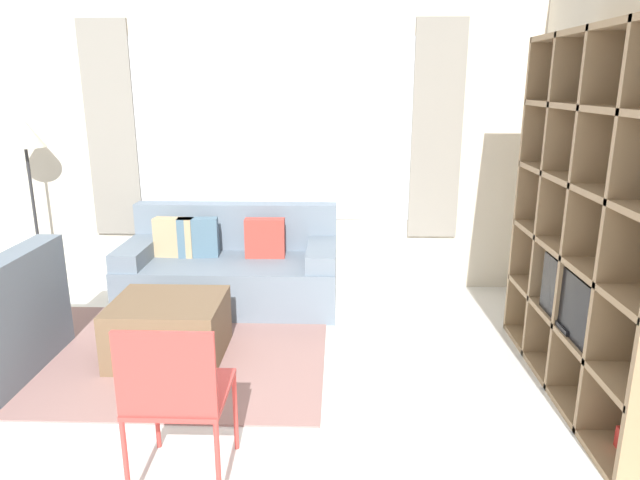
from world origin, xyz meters
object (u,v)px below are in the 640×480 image
Objects in this scene: shelving_unit at (606,226)px; floor_lamp at (25,143)px; folding_chair at (175,390)px; couch_main at (231,269)px; ottoman at (169,329)px.

shelving_unit is 4.56m from floor_lamp.
floor_lamp is at bearing -52.44° from folding_chair.
ottoman is (-0.24, -1.07, -0.09)m from couch_main.
floor_lamp is (-1.77, 0.17, 1.06)m from couch_main.
folding_chair is (0.44, -1.33, 0.31)m from ottoman.
floor_lamp is at bearing 141.16° from ottoman.
folding_chair is (-2.29, -0.97, -0.55)m from shelving_unit.
folding_chair reaches higher than ottoman.
ottoman is at bearing 172.42° from shelving_unit.
couch_main is at bearing 150.10° from shelving_unit.
ottoman is at bearing -71.69° from folding_chair.
floor_lamp is (-1.53, 1.23, 1.15)m from ottoman.
shelving_unit reaches higher than floor_lamp.
ottoman is (-2.73, 0.36, -0.86)m from shelving_unit.
ottoman is 0.47× the size of floor_lamp.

